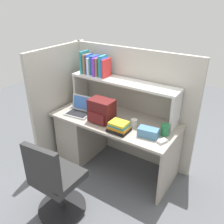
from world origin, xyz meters
name	(u,v)px	position (x,y,z in m)	size (l,w,h in m)	color
ground_plane	(114,165)	(0.00, 0.00, 0.00)	(8.00, 8.00, 0.00)	#595B60
desk	(91,132)	(-0.39, 0.00, 0.40)	(1.60, 0.70, 0.73)	#AAA093
cubicle_partition_rear	(129,105)	(0.00, 0.38, 0.78)	(1.84, 0.05, 1.55)	#B2ADA0
cubicle_partition_left	(62,102)	(-0.85, -0.05, 0.78)	(0.05, 1.06, 1.55)	#B2ADA0
overhead_hutch	(123,88)	(0.00, 0.20, 1.08)	(1.44, 0.28, 0.45)	beige
reference_books_on_shelf	(95,65)	(-0.43, 0.20, 1.31)	(0.38, 0.19, 0.29)	teal
laptop	(80,110)	(-0.47, -0.11, 0.78)	(0.34, 0.29, 0.22)	#B7BABF
backpack	(101,111)	(-0.10, -0.13, 0.87)	(0.30, 0.22, 0.28)	#591919
computer_mouse	(162,141)	(0.71, -0.16, 0.75)	(0.06, 0.10, 0.03)	silver
paper_cup	(134,123)	(0.29, -0.02, 0.77)	(0.08, 0.08, 0.09)	white
tissue_box	(148,132)	(0.53, -0.13, 0.78)	(0.22, 0.12, 0.10)	teal
snack_canister	(165,130)	(0.67, 0.00, 0.79)	(0.10, 0.10, 0.13)	#26723F
desk_book_stack	(119,127)	(0.20, -0.22, 0.79)	(0.23, 0.19, 0.12)	black
office_chair	(56,185)	(-0.06, -0.99, 0.39)	(0.52, 0.52, 0.93)	black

